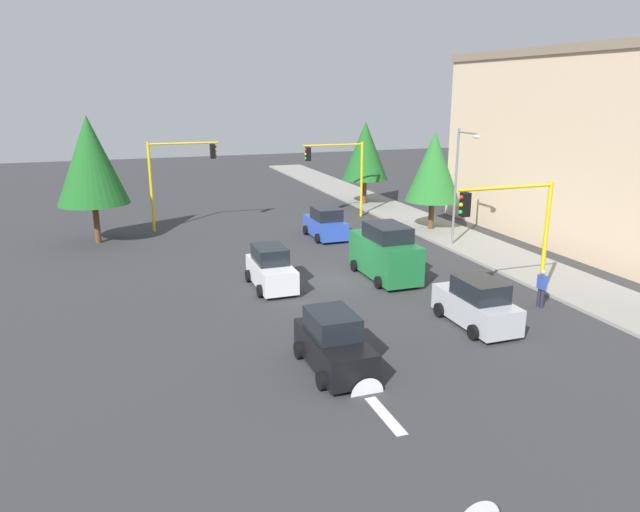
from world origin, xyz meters
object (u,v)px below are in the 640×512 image
object	(u,v)px
tree_opposite_side	(90,160)
car_white	(271,269)
delivery_van_green	(385,253)
car_black	(334,344)
car_blue	(326,224)
street_lamp_curbside	(460,175)
car_silver	(477,304)
pedestrian_crossing	(542,287)
traffic_signal_near_left	(511,221)
traffic_signal_far_left	(339,165)
tree_roadside_far	(365,151)
tree_roadside_mid	(434,167)
traffic_signal_far_right	(177,168)

from	to	relation	value
tree_opposite_side	car_white	world-z (taller)	tree_opposite_side
delivery_van_green	car_black	distance (m)	10.52
delivery_van_green	car_blue	xyz separation A→B (m)	(-8.86, 0.06, -0.39)
street_lamp_curbside	car_silver	world-z (taller)	street_lamp_curbside
car_black	pedestrian_crossing	world-z (taller)	car_black
car_blue	car_silver	world-z (taller)	same
traffic_signal_near_left	tree_opposite_side	size ratio (longest dim) A/B	0.70
traffic_signal_far_left	car_silver	world-z (taller)	traffic_signal_far_left
traffic_signal_far_left	tree_opposite_side	size ratio (longest dim) A/B	0.71
street_lamp_curbside	tree_opposite_side	xyz separation A→B (m)	(-8.39, -20.20, 0.72)
tree_roadside_far	pedestrian_crossing	world-z (taller)	tree_roadside_far
traffic_signal_near_left	tree_roadside_far	bearing A→B (deg)	170.90
tree_roadside_far	car_silver	xyz separation A→B (m)	(25.27, -6.13, -3.51)
tree_opposite_side	delivery_van_green	size ratio (longest dim) A/B	1.61
tree_roadside_far	tree_roadside_mid	distance (m)	10.01
traffic_signal_far_left	car_white	distance (m)	16.70
delivery_van_green	car_silver	xyz separation A→B (m)	(6.94, 0.73, -0.39)
traffic_signal_near_left	car_silver	xyz separation A→B (m)	(1.27, -2.29, -2.95)
tree_roadside_far	car_black	world-z (taller)	tree_roadside_far
traffic_signal_near_left	street_lamp_curbside	bearing A→B (deg)	159.77
tree_opposite_side	car_white	distance (m)	14.86
traffic_signal_near_left	car_blue	bearing A→B (deg)	-168.50
street_lamp_curbside	delivery_van_green	world-z (taller)	street_lamp_curbside
traffic_signal_near_left	car_black	xyz separation A→B (m)	(2.97, -9.01, -2.96)
car_black	car_silver	size ratio (longest dim) A/B	0.96
car_white	car_silver	xyz separation A→B (m)	(7.38, 6.48, 0.00)
tree_roadside_mid	car_blue	distance (m)	8.06
pedestrian_crossing	traffic_signal_far_left	bearing A→B (deg)	-175.70
traffic_signal_far_left	street_lamp_curbside	world-z (taller)	street_lamp_curbside
traffic_signal_near_left	car_silver	bearing A→B (deg)	-61.03
traffic_signal_far_left	car_white	bearing A→B (deg)	-32.32
tree_roadside_mid	car_blue	world-z (taller)	tree_roadside_mid
car_black	car_white	distance (m)	9.08
tree_roadside_far	tree_roadside_mid	xyz separation A→B (m)	(10.00, 0.50, -0.13)
tree_opposite_side	car_silver	size ratio (longest dim) A/B	1.91
traffic_signal_near_left	pedestrian_crossing	bearing A→B (deg)	74.70
traffic_signal_far_right	tree_roadside_mid	distance (m)	16.84
traffic_signal_far_left	car_blue	world-z (taller)	traffic_signal_far_left
street_lamp_curbside	pedestrian_crossing	xyz separation A→B (m)	(10.03, -2.00, -3.44)
street_lamp_curbside	car_silver	bearing A→B (deg)	-28.20
tree_opposite_side	car_blue	xyz separation A→B (m)	(3.47, 13.70, -4.17)
tree_opposite_side	pedestrian_crossing	distance (m)	26.23
traffic_signal_far_left	delivery_van_green	size ratio (longest dim) A/B	1.14
car_silver	pedestrian_crossing	bearing A→B (deg)	102.45
tree_roadside_mid	car_blue	bearing A→B (deg)	-94.17
tree_roadside_far	tree_roadside_mid	size ratio (longest dim) A/B	1.03
tree_roadside_far	tree_roadside_mid	bearing A→B (deg)	2.86
traffic_signal_far_left	car_white	size ratio (longest dim) A/B	1.41
traffic_signal_far_right	car_white	xyz separation A→B (m)	(13.88, 2.62, -3.27)
tree_opposite_side	car_blue	distance (m)	14.74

